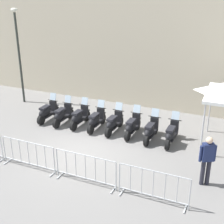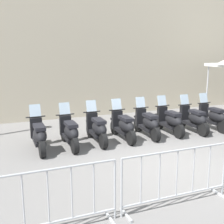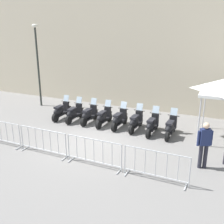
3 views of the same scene
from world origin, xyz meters
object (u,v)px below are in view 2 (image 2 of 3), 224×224
(motorcycle_3, at_px, (124,126))
(barrier_segment_0, at_px, (49,202))
(motorcycle_4, at_px, (148,123))
(motorcycle_2, at_px, (97,129))
(barrier_segment_1, at_px, (177,178))
(motorcycle_5, at_px, (170,121))
(motorcycle_1, at_px, (70,132))
(motorcycle_7, at_px, (213,117))
(motorcycle_0, at_px, (39,136))
(motorcycle_6, at_px, (193,119))

(motorcycle_3, distance_m, barrier_segment_0, 4.94)
(motorcycle_4, bearing_deg, motorcycle_2, 179.43)
(barrier_segment_0, height_order, barrier_segment_1, same)
(motorcycle_5, bearing_deg, motorcycle_3, -179.40)
(motorcycle_2, xyz_separation_m, barrier_segment_0, (-2.20, -3.90, 0.07))
(motorcycle_1, bearing_deg, barrier_segment_0, -109.08)
(motorcycle_4, bearing_deg, motorcycle_5, 0.68)
(motorcycle_5, height_order, motorcycle_7, same)
(motorcycle_3, height_order, motorcycle_4, same)
(motorcycle_2, xyz_separation_m, barrier_segment_1, (0.10, -3.94, 0.07))
(motorcycle_0, bearing_deg, motorcycle_6, -1.07)
(motorcycle_4, distance_m, barrier_segment_1, 4.25)
(motorcycle_1, xyz_separation_m, barrier_segment_0, (-1.33, -3.83, 0.07))
(motorcycle_0, xyz_separation_m, motorcycle_6, (5.22, -0.10, 0.00))
(motorcycle_0, height_order, barrier_segment_0, motorcycle_0)
(motorcycle_6, bearing_deg, motorcycle_2, 177.84)
(motorcycle_1, relative_size, motorcycle_4, 1.00)
(motorcycle_0, distance_m, motorcycle_2, 1.74)
(motorcycle_3, relative_size, motorcycle_7, 1.00)
(motorcycle_3, distance_m, barrier_segment_1, 3.99)
(motorcycle_3, xyz_separation_m, motorcycle_4, (0.87, 0.01, 0.00))
(motorcycle_2, distance_m, barrier_segment_1, 3.94)
(motorcycle_5, distance_m, barrier_segment_1, 4.67)
(motorcycle_1, distance_m, motorcycle_2, 0.87)
(motorcycle_0, relative_size, motorcycle_2, 1.00)
(motorcycle_0, distance_m, motorcycle_5, 4.35)
(motorcycle_0, bearing_deg, motorcycle_2, 1.11)
(motorcycle_0, height_order, motorcycle_4, same)
(motorcycle_1, relative_size, motorcycle_5, 1.00)
(motorcycle_4, relative_size, motorcycle_5, 1.00)
(barrier_segment_0, distance_m, barrier_segment_1, 2.29)
(barrier_segment_0, bearing_deg, motorcycle_5, 39.01)
(motorcycle_5, bearing_deg, motorcycle_1, -178.95)
(motorcycle_1, bearing_deg, motorcycle_3, 1.50)
(motorcycle_1, bearing_deg, motorcycle_0, 177.55)
(motorcycle_3, bearing_deg, barrier_segment_1, -101.21)
(motorcycle_0, bearing_deg, motorcycle_7, -0.72)
(motorcycle_3, height_order, motorcycle_6, same)
(motorcycle_6, height_order, barrier_segment_0, motorcycle_6)
(barrier_segment_1, bearing_deg, motorcycle_5, 57.38)
(motorcycle_2, xyz_separation_m, motorcycle_7, (4.35, -0.11, 0.00))
(motorcycle_6, height_order, barrier_segment_1, motorcycle_6)
(motorcycle_6, height_order, motorcycle_7, same)
(motorcycle_4, xyz_separation_m, barrier_segment_1, (-1.64, -3.92, 0.07))
(motorcycle_3, distance_m, motorcycle_7, 3.48)
(motorcycle_1, relative_size, barrier_segment_1, 0.78)
(barrier_segment_0, bearing_deg, motorcycle_1, 70.92)
(motorcycle_4, bearing_deg, motorcycle_7, -2.03)
(motorcycle_4, height_order, motorcycle_5, same)
(motorcycle_2, distance_m, motorcycle_5, 2.61)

